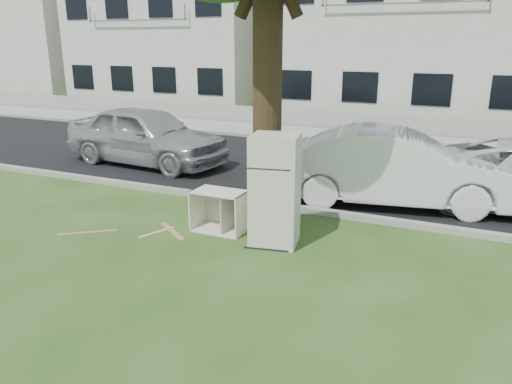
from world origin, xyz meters
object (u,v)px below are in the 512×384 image
at_px(cabinet, 220,211).
at_px(car_left, 146,135).
at_px(car_center, 396,167).
at_px(fridge, 275,190).

distance_m(cabinet, car_left, 5.78).
relative_size(cabinet, car_left, 0.20).
distance_m(car_center, car_left, 7.07).
relative_size(fridge, cabinet, 1.95).
bearing_deg(car_center, cabinet, 126.86).
height_order(fridge, car_left, fridge).
bearing_deg(fridge, cabinet, 161.97).
height_order(car_center, car_left, car_left).
bearing_deg(car_left, fridge, -119.72).
xyz_separation_m(car_center, car_left, (-7.02, 0.84, 0.01)).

